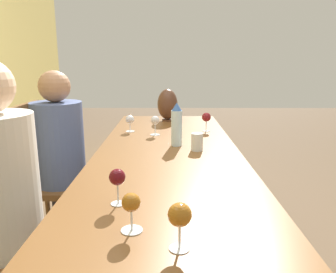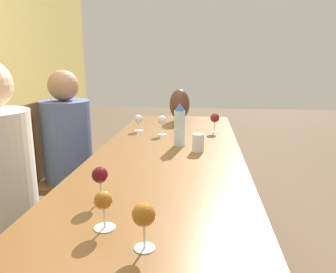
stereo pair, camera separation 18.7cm
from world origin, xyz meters
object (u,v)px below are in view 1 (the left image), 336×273
object	(u,v)px
chair_far	(50,174)
water_bottle	(177,125)
vase	(168,104)
person_far	(62,156)
water_tumbler	(197,142)
wine_glass_3	(180,216)
wine_glass_0	(117,178)
wine_glass_2	(155,121)
person_near	(3,199)
wine_glass_1	(206,118)
wine_glass_4	(131,204)
wine_glass_5	(130,120)

from	to	relation	value
chair_far	water_bottle	bearing A→B (deg)	-97.50
vase	person_far	bearing A→B (deg)	135.89
water_tumbler	person_far	distance (m)	0.93
water_bottle	wine_glass_3	distance (m)	1.16
wine_glass_0	person_far	xyz separation A→B (m)	(0.97, 0.53, -0.21)
wine_glass_2	person_near	distance (m)	1.17
chair_far	wine_glass_3	bearing A→B (deg)	-146.39
wine_glass_1	wine_glass_4	size ratio (longest dim) A/B	1.12
wine_glass_3	person_far	distance (m)	1.49
wine_glass_3	wine_glass_4	world-z (taller)	wine_glass_3
chair_far	person_far	size ratio (longest dim) A/B	0.83
water_bottle	wine_glass_3	bearing A→B (deg)	179.13
wine_glass_2	chair_far	bearing A→B (deg)	104.21
water_bottle	vase	world-z (taller)	vase
wine_glass_4	wine_glass_0	bearing A→B (deg)	20.42
wine_glass_2	wine_glass_5	distance (m)	0.22
wine_glass_2	water_tumbler	bearing A→B (deg)	-147.08
vase	wine_glass_0	bearing A→B (deg)	174.03
wine_glass_1	person_near	distance (m)	1.49
vase	wine_glass_0	xyz separation A→B (m)	(-1.71, 0.18, -0.04)
wine_glass_1	person_near	world-z (taller)	person_near
wine_glass_0	water_tumbler	bearing A→B (deg)	-25.71
vase	wine_glass_1	xyz separation A→B (m)	(-0.43, -0.29, -0.04)
water_bottle	vase	bearing A→B (deg)	4.08
wine_glass_5	person_far	size ratio (longest dim) A/B	0.10
wine_glass_2	wine_glass_3	distance (m)	1.46
vase	chair_far	size ratio (longest dim) A/B	0.27
wine_glass_4	wine_glass_3	bearing A→B (deg)	-124.58
water_tumbler	wine_glass_0	xyz separation A→B (m)	(-0.74, 0.36, 0.05)
wine_glass_1	person_near	xyz separation A→B (m)	(-1.09, 1.00, -0.17)
water_bottle	wine_glass_1	xyz separation A→B (m)	(0.41, -0.23, -0.03)
person_near	wine_glass_0	bearing A→B (deg)	-108.85
vase	chair_far	xyz separation A→B (m)	(-0.73, 0.80, -0.38)
wine_glass_3	person_far	size ratio (longest dim) A/B	0.12
water_tumbler	wine_glass_4	bearing A→B (deg)	163.12
water_tumbler	wine_glass_5	world-z (taller)	wine_glass_5
wine_glass_1	wine_glass_2	size ratio (longest dim) A/B	1.03
vase	person_near	distance (m)	1.69
water_bottle	wine_glass_1	distance (m)	0.47
vase	wine_glass_1	distance (m)	0.52
wine_glass_1	wine_glass_4	world-z (taller)	wine_glass_1
water_bottle	wine_glass_5	world-z (taller)	water_bottle
wine_glass_5	wine_glass_3	bearing A→B (deg)	-168.36
wine_glass_0	wine_glass_2	distance (m)	1.16
water_bottle	person_near	bearing A→B (deg)	131.32
wine_glass_0	chair_far	bearing A→B (deg)	32.66
wine_glass_3	water_tumbler	bearing A→B (deg)	-7.48
wine_glass_2	wine_glass_3	xyz separation A→B (m)	(-1.45, -0.13, 0.00)
water_bottle	wine_glass_3	xyz separation A→B (m)	(-1.16, 0.02, -0.03)
vase	person_near	size ratio (longest dim) A/B	0.21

